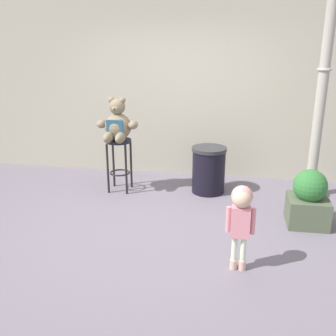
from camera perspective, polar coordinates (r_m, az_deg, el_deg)
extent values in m
plane|color=slate|center=(4.66, -2.31, -8.63)|extent=(24.00, 24.00, 0.00)
cube|color=#AFA995|center=(6.29, 1.63, 12.93)|extent=(7.05, 0.30, 3.05)
cylinder|color=black|center=(5.56, -7.34, 4.01)|extent=(0.36, 0.36, 0.04)
cylinder|color=black|center=(5.59, -8.93, -0.12)|extent=(0.03, 0.03, 0.73)
cylinder|color=black|center=(5.51, -6.23, -0.27)|extent=(0.03, 0.03, 0.73)
cylinder|color=black|center=(5.83, -8.09, 0.70)|extent=(0.03, 0.03, 0.73)
cylinder|color=black|center=(5.76, -5.50, 0.57)|extent=(0.03, 0.03, 0.73)
torus|color=black|center=(5.70, -7.15, -0.69)|extent=(0.30, 0.30, 0.02)
sphere|color=#807058|center=(5.52, -7.43, 6.11)|extent=(0.38, 0.38, 0.38)
cube|color=navy|center=(5.37, -7.91, 5.86)|extent=(0.23, 0.03, 0.23)
sphere|color=#807058|center=(5.47, -7.55, 9.02)|extent=(0.22, 0.22, 0.22)
ellipsoid|color=#7B7756|center=(5.38, -7.85, 8.72)|extent=(0.09, 0.07, 0.07)
sphere|color=black|center=(5.35, -7.93, 8.70)|extent=(0.03, 0.03, 0.03)
sphere|color=#807058|center=(5.48, -8.39, 9.96)|extent=(0.09, 0.09, 0.09)
sphere|color=#807058|center=(5.43, -6.79, 9.96)|extent=(0.09, 0.09, 0.09)
ellipsoid|color=#807058|center=(5.55, -9.80, 6.48)|extent=(0.13, 0.21, 0.12)
ellipsoid|color=#807058|center=(5.42, -5.21, 6.38)|extent=(0.13, 0.21, 0.12)
ellipsoid|color=#807058|center=(5.40, -8.80, 4.56)|extent=(0.13, 0.32, 0.15)
ellipsoid|color=#807058|center=(5.35, -7.07, 4.51)|extent=(0.13, 0.32, 0.15)
cylinder|color=#DAAB9B|center=(3.89, 9.67, -13.88)|extent=(0.07, 0.07, 0.10)
cylinder|color=silver|center=(3.80, 9.81, -11.61)|extent=(0.05, 0.05, 0.25)
cylinder|color=#DAAB9B|center=(3.89, 10.95, -13.94)|extent=(0.07, 0.07, 0.10)
cylinder|color=silver|center=(3.80, 11.11, -11.67)|extent=(0.05, 0.05, 0.25)
cube|color=pink|center=(3.67, 10.71, -7.86)|extent=(0.18, 0.10, 0.30)
cylinder|color=pink|center=(3.66, 8.93, -7.55)|extent=(0.04, 0.04, 0.26)
cylinder|color=pink|center=(3.67, 12.51, -7.73)|extent=(0.04, 0.04, 0.26)
sphere|color=#D8B293|center=(3.57, 10.93, -4.40)|extent=(0.19, 0.19, 0.19)
sphere|color=pink|center=(3.59, 10.94, -4.12)|extent=(0.20, 0.20, 0.20)
cylinder|color=black|center=(5.60, 6.03, -0.52)|extent=(0.47, 0.47, 0.63)
cylinder|color=#2D2D33|center=(5.50, 6.14, 2.81)|extent=(0.50, 0.50, 0.05)
cylinder|color=#A8AA9E|center=(5.87, 20.28, -3.03)|extent=(0.33, 0.33, 0.18)
cylinder|color=#A5A094|center=(5.53, 22.02, 11.91)|extent=(0.14, 0.14, 2.88)
torus|color=#ADA89E|center=(5.52, 22.20, 13.39)|extent=(0.19, 0.19, 0.04)
cube|color=#4F5A44|center=(4.93, 19.94, -6.01)|extent=(0.47, 0.47, 0.34)
sphere|color=#2F6E33|center=(4.81, 20.35, -2.54)|extent=(0.40, 0.40, 0.40)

